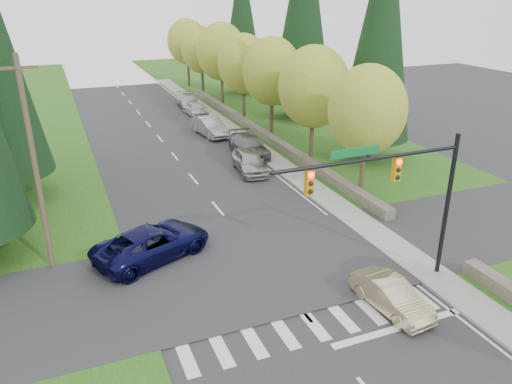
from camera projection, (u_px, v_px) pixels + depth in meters
ground at (359, 380)px, 17.08m from camera, size 120.00×120.00×0.00m
grass_east at (359, 160)px, 38.75m from camera, size 14.00×110.00×0.06m
cross_street at (267, 268)px, 23.93m from camera, size 120.00×8.00×0.10m
sidewalk_east at (277, 162)px, 38.31m from camera, size 1.80×80.00×0.13m
curb_east at (267, 163)px, 38.02m from camera, size 0.20×80.00×0.13m
stone_wall_north at (257, 131)px, 45.65m from camera, size 0.70×40.00×0.70m
traffic_signal at (398, 183)px, 20.57m from camera, size 8.70×0.37×6.80m
utility_pole at (35, 166)px, 22.08m from camera, size 1.60×0.24×10.00m
decid_tree_0 at (367, 110)px, 30.17m from camera, size 4.80×4.80×8.37m
decid_tree_1 at (314, 87)px, 36.13m from camera, size 5.20×5.20×8.80m
decid_tree_2 at (272, 71)px, 42.00m from camera, size 5.00×5.00×8.82m
decid_tree_3 at (244, 64)px, 48.14m from camera, size 5.00×5.00×8.55m
decid_tree_4 at (221, 52)px, 54.02m from camera, size 5.40×5.40×9.18m
decid_tree_5 at (201, 50)px, 60.14m from camera, size 4.80×4.80×8.30m
decid_tree_6 at (187, 42)px, 66.05m from camera, size 5.20×5.20×8.86m
conifer_e_a at (381, 28)px, 35.41m from camera, size 5.44×5.44×17.80m
conifer_e_b at (304, 7)px, 47.37m from camera, size 6.12×6.12×19.80m
conifer_e_c at (242, 17)px, 59.58m from camera, size 5.10×5.10×16.80m
sedan_champagne at (391, 296)px, 20.61m from camera, size 1.77×4.06×1.30m
suv_navy at (153, 243)px, 24.50m from camera, size 6.54×4.86×1.65m
parked_car_a at (250, 162)px, 36.10m from camera, size 2.40×4.83×1.58m
parked_car_b at (249, 146)px, 39.74m from camera, size 2.49×5.56×1.58m
parked_car_c at (210, 126)px, 45.13m from camera, size 2.43×5.22×1.66m
parked_car_d at (196, 109)px, 52.10m from camera, size 1.82×4.35×1.47m
parked_car_e at (188, 101)px, 55.59m from camera, size 2.40×5.30×1.51m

